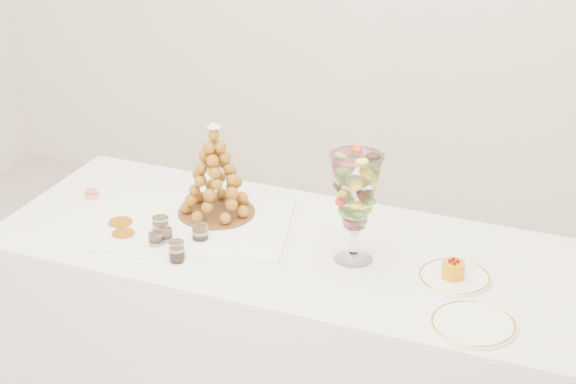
% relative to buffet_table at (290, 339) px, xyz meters
% --- Properties ---
extents(buffet_table, '(2.05, 0.87, 0.77)m').
position_rel_buffet_table_xyz_m(buffet_table, '(0.00, 0.00, 0.00)').
color(buffet_table, white).
rests_on(buffet_table, ground).
extents(lace_tray, '(0.74, 0.62, 0.02)m').
position_rel_buffet_table_xyz_m(lace_tray, '(-0.35, -0.00, 0.40)').
color(lace_tray, white).
rests_on(lace_tray, buffet_table).
extents(macaron_vase, '(0.17, 0.17, 0.37)m').
position_rel_buffet_table_xyz_m(macaron_vase, '(0.23, -0.02, 0.63)').
color(macaron_vase, white).
rests_on(macaron_vase, buffet_table).
extents(cake_plate, '(0.23, 0.23, 0.01)m').
position_rel_buffet_table_xyz_m(cake_plate, '(0.57, -0.03, 0.39)').
color(cake_plate, white).
rests_on(cake_plate, buffet_table).
extents(spare_plate, '(0.25, 0.25, 0.01)m').
position_rel_buffet_table_xyz_m(spare_plate, '(0.67, -0.28, 0.39)').
color(spare_plate, white).
rests_on(spare_plate, buffet_table).
extents(pink_tart, '(0.05, 0.05, 0.03)m').
position_rel_buffet_table_xyz_m(pink_tart, '(-0.82, 0.08, 0.40)').
color(pink_tart, tan).
rests_on(pink_tart, buffet_table).
extents(verrine_a, '(0.07, 0.07, 0.07)m').
position_rel_buffet_table_xyz_m(verrine_a, '(-0.43, -0.11, 0.42)').
color(verrine_a, white).
rests_on(verrine_a, buffet_table).
extents(verrine_b, '(0.05, 0.05, 0.07)m').
position_rel_buffet_table_xyz_m(verrine_b, '(-0.38, -0.16, 0.42)').
color(verrine_b, white).
rests_on(verrine_b, buffet_table).
extents(verrine_c, '(0.06, 0.06, 0.07)m').
position_rel_buffet_table_xyz_m(verrine_c, '(-0.28, -0.11, 0.42)').
color(verrine_c, white).
rests_on(verrine_c, buffet_table).
extents(verrine_d, '(0.06, 0.06, 0.06)m').
position_rel_buffet_table_xyz_m(verrine_d, '(-0.40, -0.20, 0.42)').
color(verrine_d, white).
rests_on(verrine_d, buffet_table).
extents(verrine_e, '(0.06, 0.06, 0.07)m').
position_rel_buffet_table_xyz_m(verrine_e, '(-0.31, -0.24, 0.42)').
color(verrine_e, white).
rests_on(verrine_e, buffet_table).
extents(ramekin_back, '(0.09, 0.09, 0.03)m').
position_rel_buffet_table_xyz_m(ramekin_back, '(-0.59, -0.11, 0.40)').
color(ramekin_back, white).
rests_on(ramekin_back, buffet_table).
extents(ramekin_front, '(0.09, 0.09, 0.03)m').
position_rel_buffet_table_xyz_m(ramekin_front, '(-0.54, -0.18, 0.40)').
color(ramekin_front, white).
rests_on(ramekin_front, buffet_table).
extents(croquembouche, '(0.27, 0.27, 0.34)m').
position_rel_buffet_table_xyz_m(croquembouche, '(-0.31, 0.09, 0.57)').
color(croquembouche, brown).
rests_on(croquembouche, lace_tray).
extents(mousse_cake, '(0.07, 0.07, 0.06)m').
position_rel_buffet_table_xyz_m(mousse_cake, '(0.56, -0.04, 0.42)').
color(mousse_cake, orange).
rests_on(mousse_cake, cake_plate).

